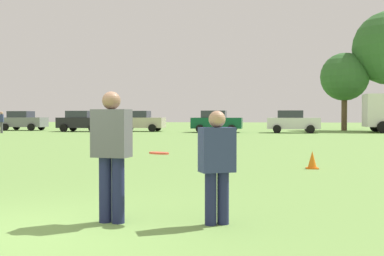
{
  "coord_description": "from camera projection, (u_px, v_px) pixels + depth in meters",
  "views": [
    {
      "loc": [
        2.72,
        -5.28,
        1.45
      ],
      "look_at": [
        1.51,
        3.24,
        1.21
      ],
      "focal_mm": 44.21,
      "sensor_mm": 36.0,
      "label": 1
    }
  ],
  "objects": [
    {
      "name": "ground_plane",
      "position": [
        29.0,
        236.0,
        5.64
      ],
      "size": [
        177.43,
        177.43,
        0.0
      ],
      "primitive_type": "plane",
      "color": "#6B9347"
    },
    {
      "name": "parked_car_near_right",
      "position": [
        216.0,
        121.0,
        39.47
      ],
      "size": [
        4.24,
        2.3,
        1.82
      ],
      "color": "#0C4C2D",
      "rests_on": "ground"
    },
    {
      "name": "tree_center_elm",
      "position": [
        345.0,
        77.0,
        44.14
      ],
      "size": [
        4.47,
        4.47,
        7.27
      ],
      "color": "brown",
      "rests_on": "ground"
    },
    {
      "name": "player_defender",
      "position": [
        217.0,
        161.0,
        6.22
      ],
      "size": [
        0.52,
        0.42,
        1.51
      ],
      "color": "#1E234C",
      "rests_on": "ground"
    },
    {
      "name": "frisbee",
      "position": [
        159.0,
        153.0,
        6.39
      ],
      "size": [
        0.27,
        0.27,
        0.04
      ],
      "color": "#E54C33"
    },
    {
      "name": "bystander_far_jogger",
      "position": [
        2.0,
        121.0,
        37.8
      ],
      "size": [
        0.44,
        0.55,
        1.74
      ],
      "color": "#4C4C51",
      "rests_on": "ground"
    },
    {
      "name": "parked_car_far_right",
      "position": [
        292.0,
        121.0,
        38.41
      ],
      "size": [
        4.24,
        2.3,
        1.82
      ],
      "color": "silver",
      "rests_on": "ground"
    },
    {
      "name": "traffic_cone",
      "position": [
        312.0,
        160.0,
        12.73
      ],
      "size": [
        0.32,
        0.32,
        0.48
      ],
      "color": "#D8590C",
      "rests_on": "ground"
    },
    {
      "name": "player_thrower",
      "position": [
        112.0,
        149.0,
        6.33
      ],
      "size": [
        0.52,
        0.35,
        1.76
      ],
      "color": "#1E234C",
      "rests_on": "ground"
    },
    {
      "name": "parked_car_mid_left",
      "position": [
        23.0,
        121.0,
        44.63
      ],
      "size": [
        4.24,
        2.3,
        1.82
      ],
      "color": "slate",
      "rests_on": "ground"
    },
    {
      "name": "parked_car_center",
      "position": [
        82.0,
        121.0,
        41.45
      ],
      "size": [
        4.24,
        2.3,
        1.82
      ],
      "color": "black",
      "rests_on": "ground"
    },
    {
      "name": "parked_car_mid_right",
      "position": [
        140.0,
        121.0,
        41.89
      ],
      "size": [
        4.24,
        2.3,
        1.82
      ],
      "color": "#B7AD99",
      "rests_on": "ground"
    }
  ]
}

